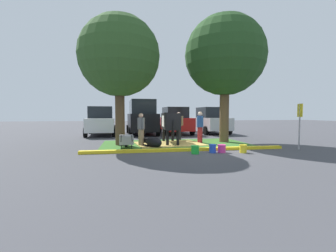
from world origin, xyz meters
TOP-DOWN VIEW (x-y plane):
  - ground_plane at (0.00, 0.00)m, footprint 80.00×80.00m
  - grass_island at (-0.41, 1.58)m, footprint 7.28×4.05m
  - curb_yellow at (-0.41, -0.59)m, footprint 8.48×0.24m
  - hay_bedding at (-0.75, 1.62)m, footprint 3.49×2.80m
  - shade_tree_left at (-3.15, 1.69)m, footprint 3.87×3.87m
  - shade_tree_right at (2.33, 2.00)m, footprint 4.24×4.24m
  - cow_holstein at (-0.65, 1.93)m, footprint 0.82×3.14m
  - calf_lying at (-1.65, 0.70)m, footprint 0.93×1.30m
  - person_handler at (0.92, 1.80)m, footprint 0.34×0.53m
  - person_visitor_near at (0.10, 3.14)m, footprint 0.44×0.36m
  - person_visitor_far at (-2.16, 1.27)m, footprint 0.34×0.50m
  - wheelbarrow at (-2.85, 0.54)m, footprint 0.61×1.60m
  - parking_sign at (4.43, -1.02)m, footprint 0.17×0.43m
  - bucket_green at (-0.27, -1.29)m, footprint 0.33×0.33m
  - bucket_blue at (0.47, -1.18)m, footprint 0.29×0.29m
  - bucket_pink at (0.85, -1.19)m, footprint 0.33×0.33m
  - bucket_yellow at (1.65, -1.40)m, footprint 0.30×0.30m
  - hatchback_white at (-4.61, 7.36)m, footprint 2.15×4.47m
  - suv_black at (-1.71, 7.47)m, footprint 2.26×4.67m
  - sedan_red at (0.80, 7.55)m, footprint 2.15×4.47m
  - sedan_silver at (3.59, 7.53)m, footprint 2.15×4.47m

SIDE VIEW (x-z plane):
  - ground_plane at x=0.00m, z-range 0.00..0.00m
  - grass_island at x=-0.41m, z-range 0.00..0.02m
  - hay_bedding at x=-0.75m, z-range 0.01..0.04m
  - curb_yellow at x=-0.41m, z-range 0.00..0.12m
  - bucket_pink at x=0.85m, z-range 0.01..0.32m
  - bucket_yellow at x=1.65m, z-range 0.01..0.32m
  - bucket_green at x=-0.27m, z-range 0.01..0.33m
  - bucket_blue at x=0.47m, z-range 0.01..0.34m
  - calf_lying at x=-1.65m, z-range 0.00..0.48m
  - wheelbarrow at x=-2.85m, z-range 0.07..0.70m
  - person_visitor_far at x=-2.16m, z-range 0.05..1.60m
  - person_visitor_near at x=0.10m, z-range 0.06..1.67m
  - person_handler at x=0.92m, z-range 0.06..1.69m
  - hatchback_white at x=-4.61m, z-range -0.03..1.99m
  - sedan_red at x=0.80m, z-range -0.03..1.99m
  - sedan_silver at x=3.59m, z-range -0.03..1.99m
  - cow_holstein at x=-0.65m, z-range 0.34..1.94m
  - suv_black at x=-1.71m, z-range 0.01..2.53m
  - parking_sign at x=4.43m, z-range 0.40..2.36m
  - shade_tree_left at x=-3.15m, z-range 1.15..7.37m
  - shade_tree_right at x=2.33m, z-range 1.22..7.97m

